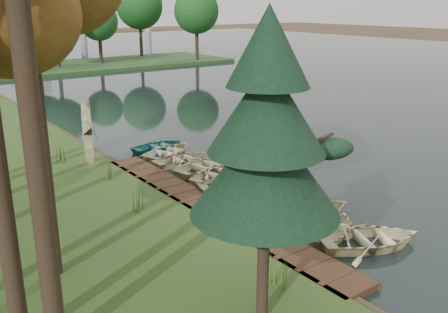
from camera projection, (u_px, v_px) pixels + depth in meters
ground at (238, 204)px, 21.75m from camera, size 300.00×300.00×0.00m
water at (342, 83)px, 54.15m from camera, size 130.00×200.00×0.05m
boardwalk at (208, 209)px, 20.80m from camera, size 1.60×16.00×0.30m
peninsula at (49, 68)px, 64.62m from camera, size 50.00×14.00×0.45m
far_trees at (17, 19)px, 60.89m from camera, size 45.60×5.60×8.80m
building_a at (21, 0)px, 143.64m from camera, size 10.00×8.00×18.00m
rowboat_0 at (371, 237)px, 17.69m from camera, size 4.50×3.96×0.77m
rowboat_1 at (332, 227)px, 18.67m from camera, size 3.62×3.15×0.63m
rowboat_2 at (310, 210)px, 19.94m from camera, size 4.29×3.39×0.80m
rowboat_3 at (277, 202)px, 20.78m from camera, size 3.70×2.70×0.75m
rowboat_4 at (261, 191)px, 22.21m from camera, size 3.48×2.89×0.62m
rowboat_5 at (237, 181)px, 23.18m from camera, size 4.29×3.55×0.77m
rowboat_6 at (219, 172)px, 24.53m from camera, size 4.23×3.61×0.74m
rowboat_7 at (205, 164)px, 25.66m from camera, size 4.03×3.24×0.74m
rowboat_8 at (181, 158)px, 26.88m from camera, size 3.32×2.41×0.68m
rowboat_9 at (169, 150)px, 28.19m from camera, size 4.15×3.61×0.72m
rowboat_10 at (158, 145)px, 29.31m from camera, size 3.31×2.43×0.67m
stored_rowboat at (93, 162)px, 25.33m from camera, size 4.10×3.52×0.71m
tree_2 at (28, 15)px, 13.30m from camera, size 4.55×4.55×9.76m
pine_tree at (266, 135)px, 12.03m from camera, size 3.80×3.80×8.10m
reeds_0 at (278, 271)px, 14.81m from camera, size 0.60×0.60×0.94m
reeds_1 at (139, 200)px, 20.12m from camera, size 0.60×0.60×0.93m
reeds_2 at (109, 169)px, 23.84m from camera, size 0.60×0.60×0.96m
reeds_3 at (62, 154)px, 26.35m from camera, size 0.60×0.60×0.91m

